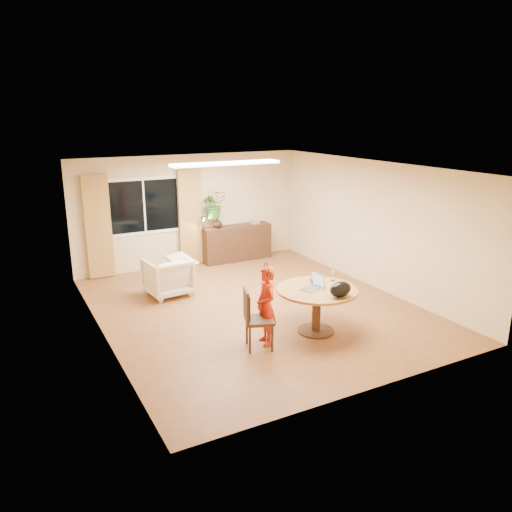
{
  "coord_description": "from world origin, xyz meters",
  "views": [
    {
      "loc": [
        -4.08,
        -7.68,
        3.5
      ],
      "look_at": [
        -0.09,
        -0.2,
        1.07
      ],
      "focal_mm": 35.0,
      "sensor_mm": 36.0,
      "label": 1
    }
  ],
  "objects_px": {
    "dining_chair": "(259,318)",
    "armchair": "(168,276)",
    "child": "(266,306)",
    "dining_table": "(317,298)",
    "sideboard": "(237,243)"
  },
  "relations": [
    {
      "from": "dining_table",
      "to": "armchair",
      "type": "relative_size",
      "value": 1.59
    },
    {
      "from": "dining_chair",
      "to": "child",
      "type": "xyz_separation_m",
      "value": [
        0.16,
        0.08,
        0.15
      ]
    },
    {
      "from": "dining_table",
      "to": "dining_chair",
      "type": "distance_m",
      "value": 1.12
    },
    {
      "from": "dining_chair",
      "to": "sideboard",
      "type": "height_order",
      "value": "dining_chair"
    },
    {
      "from": "child",
      "to": "sideboard",
      "type": "relative_size",
      "value": 0.73
    },
    {
      "from": "dining_table",
      "to": "child",
      "type": "height_order",
      "value": "child"
    },
    {
      "from": "dining_chair",
      "to": "armchair",
      "type": "xyz_separation_m",
      "value": [
        -0.49,
        2.92,
        -0.1
      ]
    },
    {
      "from": "dining_chair",
      "to": "child",
      "type": "relative_size",
      "value": 0.77
    },
    {
      "from": "dining_chair",
      "to": "sideboard",
      "type": "relative_size",
      "value": 0.56
    },
    {
      "from": "dining_chair",
      "to": "armchair",
      "type": "relative_size",
      "value": 1.16
    },
    {
      "from": "child",
      "to": "sideboard",
      "type": "distance_m",
      "value": 4.71
    },
    {
      "from": "dining_table",
      "to": "child",
      "type": "xyz_separation_m",
      "value": [
        -0.95,
        0.01,
        0.04
      ]
    },
    {
      "from": "child",
      "to": "dining_table",
      "type": "bearing_deg",
      "value": 95.72
    },
    {
      "from": "dining_table",
      "to": "dining_chair",
      "type": "height_order",
      "value": "dining_chair"
    },
    {
      "from": "dining_table",
      "to": "armchair",
      "type": "height_order",
      "value": "armchair"
    }
  ]
}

